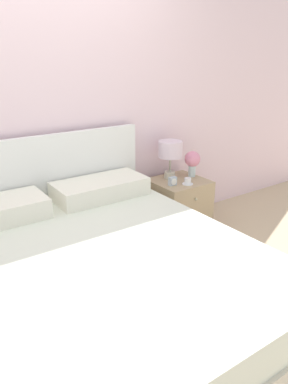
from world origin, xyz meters
TOP-DOWN VIEW (x-y plane):
  - ground_plane at (0.00, 0.00)m, footprint 12.00×12.00m
  - wall_back at (0.00, 0.07)m, footprint 8.00×0.06m
  - bed at (0.00, -0.97)m, footprint 1.77×2.08m
  - nightstand at (1.23, -0.25)m, footprint 0.48×0.48m
  - table_lamp at (1.20, -0.15)m, footprint 0.22×0.22m
  - flower_vase at (1.41, -0.23)m, footprint 0.15×0.15m
  - teacup at (1.23, -0.38)m, footprint 0.10×0.10m
  - alarm_clock at (1.10, -0.32)m, footprint 0.07×0.04m

SIDE VIEW (x-z plane):
  - ground_plane at x=0.00m, z-range 0.00..0.00m
  - nightstand at x=1.23m, z-range 0.00..0.50m
  - bed at x=0.00m, z-range -0.23..0.79m
  - teacup at x=1.23m, z-range 0.50..0.56m
  - alarm_clock at x=1.10m, z-range 0.50..0.58m
  - flower_vase at x=1.41m, z-range 0.53..0.78m
  - table_lamp at x=1.20m, z-range 0.58..0.94m
  - wall_back at x=0.00m, z-range 0.00..2.60m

